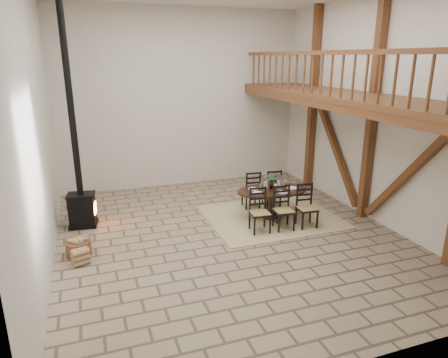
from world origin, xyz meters
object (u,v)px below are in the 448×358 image
object	(u,v)px
dining_table	(273,203)
wood_stove	(79,177)
log_stack	(81,257)
log_basket	(79,248)

from	to	relation	value
dining_table	wood_stove	bearing A→B (deg)	171.29
dining_table	wood_stove	xyz separation A→B (m)	(-4.23, 1.04, 0.76)
dining_table	log_stack	distance (m)	4.38
wood_stove	log_basket	size ratio (longest dim) A/B	10.73
wood_stove	dining_table	bearing A→B (deg)	-4.84
log_basket	wood_stove	bearing A→B (deg)	85.77
log_stack	wood_stove	bearing A→B (deg)	87.71
dining_table	wood_stove	size ratio (longest dim) A/B	0.39
dining_table	wood_stove	distance (m)	4.42
wood_stove	log_basket	xyz separation A→B (m)	(-0.11, -1.46, -0.98)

